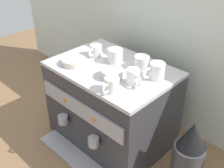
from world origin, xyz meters
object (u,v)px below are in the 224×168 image
Objects in this scene: espresso_machine at (112,105)px; milk_pitcher at (58,100)px; ceramic_cup_5 at (115,55)px; ceramic_bowl_0 at (74,62)px; ceramic_bowl_1 at (112,74)px; ceramic_cup_3 at (156,71)px; ceramic_cup_0 at (134,77)px; ceramic_cup_1 at (111,85)px; coffee_grinder at (187,161)px; ceramic_cup_4 at (96,50)px; ceramic_cup_2 at (142,62)px.

espresso_machine reaches higher than milk_pitcher.
ceramic_cup_5 is 0.22m from ceramic_bowl_0.
ceramic_bowl_1 is at bearing 9.96° from ceramic_bowl_0.
milk_pitcher is (-0.71, -0.12, -0.46)m from ceramic_cup_3.
ceramic_cup_0 is 0.97× the size of ceramic_cup_1.
coffee_grinder is (0.29, -0.11, -0.33)m from ceramic_cup_3.
ceramic_cup_5 reaches higher than coffee_grinder.
ceramic_cup_5 reaches higher than ceramic_cup_4.
espresso_machine is 5.58× the size of ceramic_cup_3.
ceramic_cup_5 is (-0.03, 0.06, 0.28)m from espresso_machine.
ceramic_bowl_1 reaches higher than coffee_grinder.
ceramic_cup_5 is (-0.15, -0.05, 0.00)m from ceramic_cup_2.
ceramic_bowl_1 is 0.25× the size of coffee_grinder.
ceramic_bowl_0 is at bearing -128.24° from ceramic_cup_5.
ceramic_cup_1 reaches higher than ceramic_bowl_1.
ceramic_cup_5 is 0.28× the size of coffee_grinder.
ceramic_cup_4 reaches higher than ceramic_bowl_0.
ceramic_cup_1 and ceramic_cup_2 have the same top height.
ceramic_bowl_1 is (0.25, 0.04, 0.01)m from ceramic_bowl_0.
ceramic_cup_4 is at bearing -165.56° from ceramic_cup_2.
ceramic_bowl_0 is at bearing 171.55° from ceramic_cup_1.
espresso_machine is 6.48× the size of ceramic_cup_0.
ceramic_cup_3 is 0.28× the size of coffee_grinder.
ceramic_cup_3 is 0.86m from milk_pitcher.
ceramic_cup_1 is at bearing -31.93° from ceramic_cup_4.
ceramic_cup_3 reaches higher than milk_pitcher.
milk_pitcher is at bearing -179.66° from ceramic_cup_0.
ceramic_cup_0 is at bearing 0.34° from milk_pitcher.
ceramic_cup_1 is 0.34m from ceramic_bowl_0.
ceramic_cup_2 is at bearing 163.01° from ceramic_cup_3.
ceramic_cup_3 is 0.27m from ceramic_cup_5.
espresso_machine is at bearing -135.53° from ceramic_cup_2.
ceramic_cup_4 is at bearing 174.01° from coffee_grinder.
ceramic_cup_3 is 0.91× the size of milk_pitcher.
ceramic_cup_4 is (-0.33, 0.20, -0.00)m from ceramic_cup_1.
ceramic_cup_1 is (-0.03, -0.12, -0.00)m from ceramic_cup_0.
ceramic_cup_4 is at bearing 148.07° from ceramic_cup_1.
ceramic_cup_3 is at bearing 159.79° from coffee_grinder.
ceramic_cup_0 is at bearing -110.61° from ceramic_cup_3.
ceramic_cup_2 is 0.89× the size of ceramic_cup_5.
ceramic_cup_1 is 0.38m from ceramic_cup_4.
ceramic_bowl_1 is 0.71m from milk_pitcher.
ceramic_cup_3 reaches higher than ceramic_cup_1.
ceramic_cup_2 is 1.00× the size of ceramic_bowl_1.
ceramic_bowl_1 is at bearing -50.39° from ceramic_cup_5.
ceramic_bowl_1 is at bearing -101.98° from ceramic_cup_2.
ceramic_cup_4 reaches higher than espresso_machine.
ceramic_cup_3 is at bearing 9.72° from milk_pitcher.
ceramic_bowl_0 is 0.76m from coffee_grinder.
ceramic_cup_0 reaches higher than ceramic_bowl_1.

